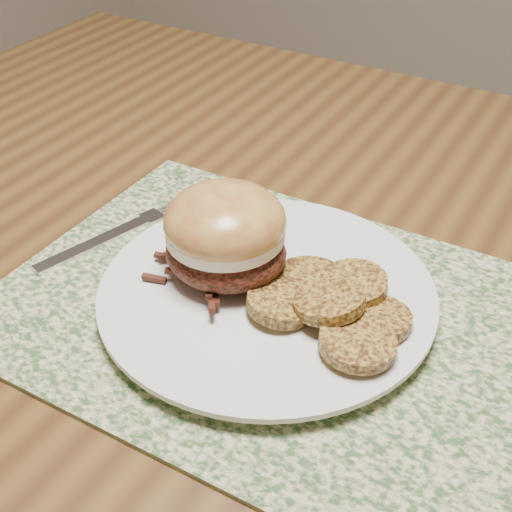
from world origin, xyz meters
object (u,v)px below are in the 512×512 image
at_px(dinner_plate, 267,296).
at_px(fork, 116,234).
at_px(dining_table, 426,366).
at_px(pork_sandwich, 225,234).

relative_size(dinner_plate, fork, 1.58).
bearing_deg(dinner_plate, dining_table, 34.04).
xyz_separation_m(dining_table, dinner_plate, (-0.12, -0.08, 0.09)).
height_order(dinner_plate, fork, dinner_plate).
distance_m(dining_table, pork_sandwich, 0.23).
relative_size(dining_table, dinner_plate, 5.77).
relative_size(dining_table, pork_sandwich, 11.80).
height_order(pork_sandwich, fork, pork_sandwich).
height_order(dining_table, pork_sandwich, pork_sandwich).
distance_m(dinner_plate, pork_sandwich, 0.06).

